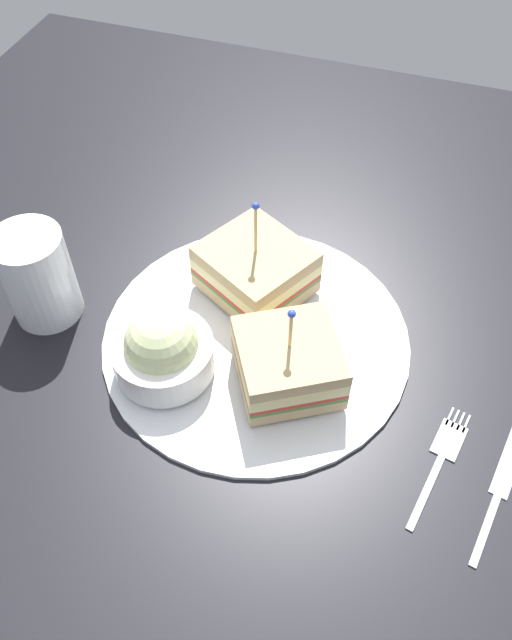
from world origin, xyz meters
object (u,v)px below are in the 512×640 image
at_px(knife, 502,484).
at_px(plate, 256,336).
at_px(coleslaw_bowl, 162,350).
at_px(fork, 443,453).
at_px(sandwich_half_back, 256,269).
at_px(drink_glass, 39,278).
at_px(sandwich_half_front, 288,363).

bearing_deg(knife, plate, -18.45).
relative_size(coleslaw_bowl, fork, 0.74).
xyz_separation_m(sandwich_half_back, drink_glass, (0.19, 0.08, 0.01)).
bearing_deg(sandwich_half_back, knife, 152.04).
bearing_deg(drink_glass, plate, -172.19).
distance_m(drink_glass, knife, 0.45).
xyz_separation_m(plate, drink_glass, (0.21, 0.03, 0.04)).
bearing_deg(sandwich_half_front, sandwich_half_back, -57.35).
relative_size(drink_glass, knife, 0.72).
xyz_separation_m(sandwich_half_front, drink_glass, (0.25, -0.01, 0.01)).
relative_size(coleslaw_bowl, knife, 0.68).
xyz_separation_m(drink_glass, fork, (-0.39, 0.04, -0.04)).
distance_m(sandwich_half_front, sandwich_half_back, 0.11).
bearing_deg(coleslaw_bowl, drink_glass, -13.39).
distance_m(sandwich_half_front, drink_glass, 0.25).
bearing_deg(drink_glass, sandwich_half_back, -155.58).
bearing_deg(drink_glass, sandwich_half_front, 177.32).
bearing_deg(plate, coleslaw_bowl, 42.79).
height_order(sandwich_half_front, fork, sandwich_half_front).
xyz_separation_m(plate, knife, (-0.24, 0.08, -0.00)).
relative_size(plate, sandwich_half_front, 2.51).
xyz_separation_m(sandwich_half_front, knife, (-0.19, 0.04, -0.03)).
relative_size(sandwich_half_front, fork, 0.95).
distance_m(sandwich_half_front, knife, 0.20).
bearing_deg(fork, sandwich_half_front, -10.29).
bearing_deg(knife, drink_glass, -6.50).
bearing_deg(coleslaw_bowl, sandwich_half_front, -168.83).
bearing_deg(knife, sandwich_half_front, -11.34).
height_order(coleslaw_bowl, fork, coleslaw_bowl).
distance_m(plate, drink_glass, 0.21).
bearing_deg(plate, knife, 161.55).
xyz_separation_m(sandwich_half_front, sandwich_half_back, (0.06, -0.10, 0.00)).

